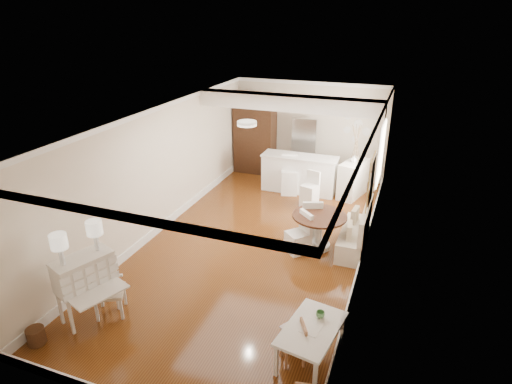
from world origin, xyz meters
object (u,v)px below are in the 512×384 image
Objects in this scene: secretary_bureau at (87,287)px; dining_table at (319,232)px; slip_chair_near at (298,233)px; bar_stool_right at (310,190)px; pantry_cabinet at (255,135)px; sideboard at (353,179)px; fridge at (316,150)px; kids_chair_a at (293,343)px; breakfast_counter at (299,174)px; kids_chair_b at (292,328)px; slip_chair_far at (311,217)px; kids_table at (311,343)px; gustavian_armchair at (109,291)px; wicker_basket at (36,336)px; bar_stool_left at (289,175)px.

secretary_bureau is 1.00× the size of dining_table.
bar_stool_right reaches higher than slip_chair_near.
pantry_cabinet is 2.25× the size of sideboard.
secretary_bureau is 0.63× the size of fridge.
kids_chair_a is 0.71× the size of bar_stool_right.
dining_table is at bearing -67.23° from breakfast_counter.
bar_stool_right is 0.40× the size of pantry_cabinet.
slip_chair_near is 2.29m from bar_stool_right.
secretary_bureau is 1.98× the size of kids_chair_b.
dining_table is at bearing 100.60° from slip_chair_far.
kids_chair_a is 0.76× the size of slip_chair_near.
pantry_cabinet is (-2.62, 3.48, 0.69)m from slip_chair_far.
sideboard is at bearing -16.12° from pantry_cabinet.
kids_table is 1.31× the size of slip_chair_near.
slip_chair_near is at bearing -75.16° from breakfast_counter.
breakfast_counter is at bearing 112.77° from dining_table.
kids_chair_b is 2.93m from dining_table.
kids_chair_a is at bearing 49.54° from kids_chair_b.
gustavian_armchair is 0.93× the size of bar_stool_right.
kids_chair_b is at bearing 20.55° from wicker_basket.
slip_chair_far is at bearing 161.31° from kids_chair_a.
fridge is 1.76× the size of sideboard.
fridge is at bearing 102.80° from kids_table.
bar_stool_left reaches higher than sideboard.
slip_chair_far reaches higher than kids_table.
bar_stool_right is (-0.40, 1.52, 0.01)m from slip_chair_far.
slip_chair_near is at bearing -63.91° from bar_stool_right.
gustavian_armchair is at bearing 35.25° from slip_chair_far.
breakfast_counter reaches higher than bar_stool_right.
breakfast_counter is 1.92× the size of bar_stool_left.
pantry_cabinet is at bearing 179.31° from sideboard.
secretary_bureau is 1.22× the size of bar_stool_right.
bar_stool_left is 0.47× the size of pantry_cabinet.
slip_chair_near reaches higher than dining_table.
secretary_bureau is 1.11× the size of sideboard.
kids_table is 0.56× the size of breakfast_counter.
kids_chair_a is at bearing -83.34° from dining_table.
pantry_cabinet is at bearing 147.57° from breakfast_counter.
bar_stool_right is at bearing -50.02° from gustavian_armchair.
breakfast_counter is at bearing -42.74° from gustavian_armchair.
secretary_bureau reaches higher than kids_table.
slip_chair_near is 3.38m from sideboard.
fridge is (2.00, 7.37, 0.33)m from secretary_bureau.
wicker_basket is at bearing -38.30° from kids_chair_b.
kids_chair_a is (3.38, 0.21, -0.24)m from secretary_bureau.
bar_stool_right is 1.40m from sideboard.
kids_table is 0.63× the size of fridge.
bar_stool_right is at bearing -137.91° from kids_chair_b.
sideboard is at bearing 93.36° from kids_table.
dining_table is (-0.38, 3.27, 0.06)m from kids_chair_a.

